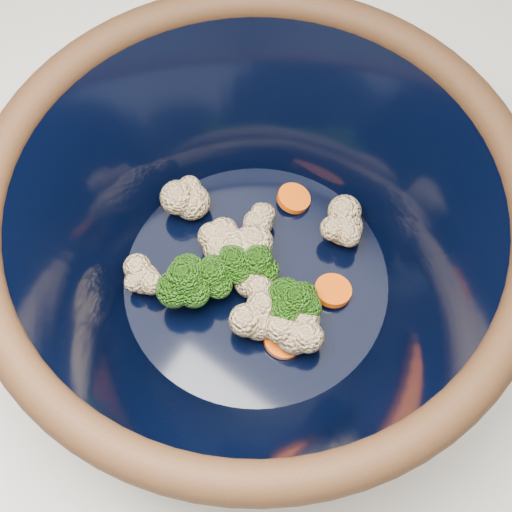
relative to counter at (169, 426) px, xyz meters
The scene contains 4 objects.
ground 0.45m from the counter, ahead, with size 3.00×3.00×0.00m, color #9E7A54.
counter is the anchor object (origin of this frame).
mixing_bowl 0.56m from the counter, 41.79° to the left, with size 0.45×0.45×0.18m.
vegetable_pile 0.52m from the counter, 39.85° to the left, with size 0.18×0.17×0.06m.
Camera 1 is at (0.25, -0.12, 1.48)m, focal length 50.00 mm.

